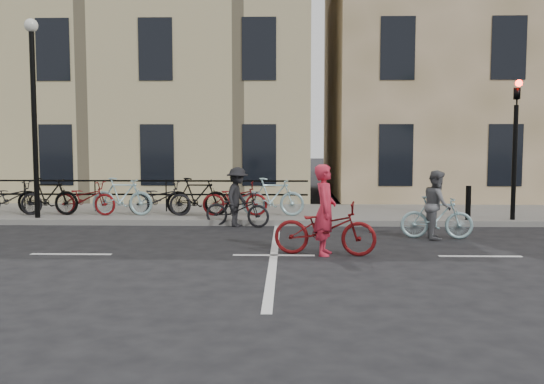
{
  "coord_description": "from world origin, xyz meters",
  "views": [
    {
      "loc": [
        0.28,
        -11.66,
        2.27
      ],
      "look_at": [
        -0.08,
        1.67,
        1.1
      ],
      "focal_mm": 40.0,
      "sensor_mm": 36.0,
      "label": 1
    }
  ],
  "objects_px": {
    "lamp_post": "(33,93)",
    "cyclist_grey": "(437,211)",
    "traffic_light": "(516,132)",
    "cyclist_pink": "(325,224)",
    "cyclist_dark": "(237,203)"
  },
  "relations": [
    {
      "from": "lamp_post",
      "to": "cyclist_grey",
      "type": "bearing_deg",
      "value": -12.74
    },
    {
      "from": "traffic_light",
      "to": "cyclist_pink",
      "type": "relative_size",
      "value": 1.87
    },
    {
      "from": "lamp_post",
      "to": "cyclist_dark",
      "type": "height_order",
      "value": "lamp_post"
    },
    {
      "from": "lamp_post",
      "to": "cyclist_dark",
      "type": "bearing_deg",
      "value": -5.23
    },
    {
      "from": "cyclist_grey",
      "to": "cyclist_dark",
      "type": "distance_m",
      "value": 5.03
    },
    {
      "from": "cyclist_pink",
      "to": "traffic_light",
      "type": "bearing_deg",
      "value": -41.63
    },
    {
      "from": "cyclist_pink",
      "to": "cyclist_grey",
      "type": "relative_size",
      "value": 1.25
    },
    {
      "from": "traffic_light",
      "to": "cyclist_grey",
      "type": "xyz_separation_m",
      "value": [
        -2.54,
        -2.24,
        -1.82
      ]
    },
    {
      "from": "cyclist_pink",
      "to": "cyclist_grey",
      "type": "distance_m",
      "value": 3.34
    },
    {
      "from": "traffic_light",
      "to": "lamp_post",
      "type": "height_order",
      "value": "lamp_post"
    },
    {
      "from": "lamp_post",
      "to": "cyclist_grey",
      "type": "distance_m",
      "value": 10.8
    },
    {
      "from": "lamp_post",
      "to": "cyclist_pink",
      "type": "xyz_separation_m",
      "value": [
        7.5,
        -4.31,
        -2.87
      ]
    },
    {
      "from": "cyclist_grey",
      "to": "cyclist_dark",
      "type": "relative_size",
      "value": 0.91
    },
    {
      "from": "traffic_light",
      "to": "lamp_post",
      "type": "distance_m",
      "value": 12.74
    },
    {
      "from": "lamp_post",
      "to": "cyclist_grey",
      "type": "xyz_separation_m",
      "value": [
        10.16,
        -2.3,
        -2.85
      ]
    }
  ]
}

